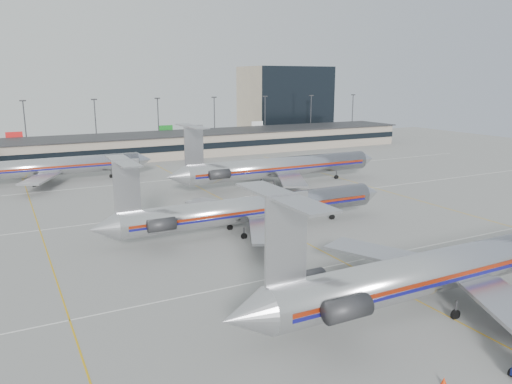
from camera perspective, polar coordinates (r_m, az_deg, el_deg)
ground at (r=51.77m, az=17.04°, el=-11.29°), size 260.00×260.00×0.00m
apron_markings at (r=58.67m, az=10.16°, el=-8.00°), size 160.00×0.15×0.02m
terminal at (r=136.54m, az=-12.94°, el=5.12°), size 162.00×17.00×6.25m
light_mast_row at (r=149.52m, az=-14.43°, el=7.77°), size 163.60×0.40×15.28m
distant_building at (r=187.73m, az=3.30°, el=10.29°), size 30.00×20.00×25.00m
jet_foreground at (r=50.20m, az=21.56°, el=-7.89°), size 48.33×28.46×12.65m
jet_second_row at (r=68.10m, az=-0.80°, el=-1.93°), size 43.76×25.77×11.45m
jet_third_row at (r=98.34m, az=2.40°, el=2.87°), size 46.65×28.69×12.76m
jet_back_row at (r=108.74m, az=-23.22°, el=2.64°), size 42.95×26.42×11.74m
cone_left at (r=38.98m, az=20.68°, el=-19.57°), size 0.49×0.49×0.59m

